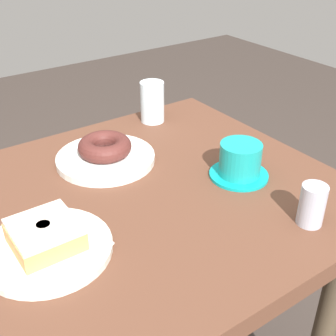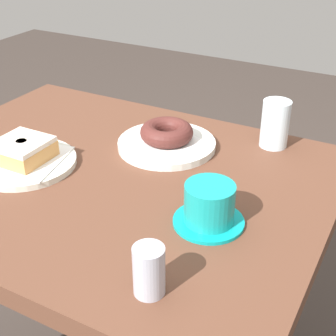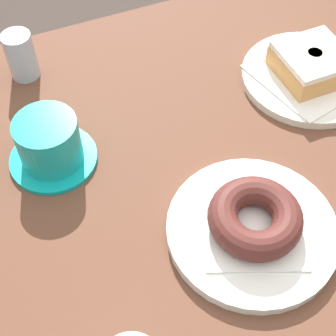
# 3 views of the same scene
# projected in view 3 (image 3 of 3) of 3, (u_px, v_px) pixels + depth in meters

# --- Properties ---
(ground_plane) EXTENTS (6.00, 6.00, 0.00)m
(ground_plane) POSITION_uv_depth(u_px,v_px,m) (206.00, 313.00, 1.31)
(ground_plane) COLOR #382F2A
(table) EXTENTS (0.90, 0.70, 0.71)m
(table) POSITION_uv_depth(u_px,v_px,m) (229.00, 173.00, 0.82)
(table) COLOR brown
(table) RESTS_ON ground_plane
(plate_chocolate_ring) EXTENTS (0.22, 0.22, 0.02)m
(plate_chocolate_ring) POSITION_uv_depth(u_px,v_px,m) (252.00, 230.00, 0.64)
(plate_chocolate_ring) COLOR silver
(plate_chocolate_ring) RESTS_ON table
(napkin_chocolate_ring) EXTENTS (0.17, 0.17, 0.00)m
(napkin_chocolate_ring) POSITION_uv_depth(u_px,v_px,m) (253.00, 226.00, 0.63)
(napkin_chocolate_ring) COLOR white
(napkin_chocolate_ring) RESTS_ON plate_chocolate_ring
(donut_chocolate_ring) EXTENTS (0.12, 0.12, 0.04)m
(donut_chocolate_ring) POSITION_uv_depth(u_px,v_px,m) (255.00, 218.00, 0.62)
(donut_chocolate_ring) COLOR #4E231E
(donut_chocolate_ring) RESTS_ON napkin_chocolate_ring
(plate_glazed_square) EXTENTS (0.21, 0.21, 0.01)m
(plate_glazed_square) POSITION_uv_depth(u_px,v_px,m) (308.00, 77.00, 0.81)
(plate_glazed_square) COLOR silver
(plate_glazed_square) RESTS_ON table
(napkin_glazed_square) EXTENTS (0.19, 0.19, 0.00)m
(napkin_glazed_square) POSITION_uv_depth(u_px,v_px,m) (309.00, 73.00, 0.81)
(napkin_glazed_square) COLOR white
(napkin_glazed_square) RESTS_ON plate_glazed_square
(donut_glazed_square) EXTENTS (0.10, 0.10, 0.04)m
(donut_glazed_square) POSITION_uv_depth(u_px,v_px,m) (312.00, 63.00, 0.79)
(donut_glazed_square) COLOR tan
(donut_glazed_square) RESTS_ON napkin_glazed_square
(coffee_cup) EXTENTS (0.12, 0.12, 0.08)m
(coffee_cup) POSITION_uv_depth(u_px,v_px,m) (49.00, 143.00, 0.69)
(coffee_cup) COLOR #0D9D9D
(coffee_cup) RESTS_ON table
(sugar_jar) EXTENTS (0.05, 0.05, 0.08)m
(sugar_jar) POSITION_uv_depth(u_px,v_px,m) (21.00, 56.00, 0.79)
(sugar_jar) COLOR #ABADBD
(sugar_jar) RESTS_ON table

